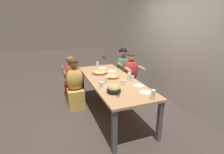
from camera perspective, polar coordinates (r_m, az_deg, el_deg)
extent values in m
plane|color=#423833|center=(3.82, 0.00, -11.59)|extent=(18.00, 18.00, 0.00)
cube|color=silver|center=(4.14, 20.98, 12.92)|extent=(10.00, 0.06, 3.20)
cube|color=tan|center=(3.51, 0.00, -1.08)|extent=(2.34, 0.90, 0.04)
cube|color=#4C4C51|center=(4.55, -9.64, -1.83)|extent=(0.07, 0.07, 0.72)
cube|color=#4C4C51|center=(2.64, 0.76, -17.54)|extent=(0.07, 0.07, 0.72)
cube|color=#4C4C51|center=(4.75, -0.40, -0.69)|extent=(0.07, 0.07, 0.72)
cube|color=#4C4C51|center=(2.97, 15.30, -13.79)|extent=(0.07, 0.07, 0.72)
cylinder|color=brown|center=(3.88, -4.02, 1.21)|extent=(0.35, 0.35, 0.02)
torus|color=tan|center=(3.87, -4.03, 1.62)|extent=(0.29, 0.29, 0.03)
cylinder|color=#E5C675|center=(3.87, -4.03, 1.54)|extent=(0.25, 0.25, 0.03)
cylinder|color=#C6422D|center=(3.91, -4.00, 1.96)|extent=(0.02, 0.02, 0.01)
cylinder|color=#C6422D|center=(3.85, -4.41, 1.71)|extent=(0.02, 0.02, 0.01)
cylinder|color=#C6422D|center=(3.88, -3.25, 1.86)|extent=(0.02, 0.02, 0.01)
cylinder|color=#C6422D|center=(3.96, -4.31, 2.17)|extent=(0.02, 0.02, 0.01)
cylinder|color=#C6422D|center=(3.91, -3.51, 1.98)|extent=(0.02, 0.02, 0.01)
cylinder|color=brown|center=(3.60, 0.13, -0.13)|extent=(0.28, 0.28, 0.02)
torus|color=tan|center=(3.59, 0.13, 0.29)|extent=(0.26, 0.26, 0.03)
cylinder|color=#E5C675|center=(3.59, 0.13, 0.21)|extent=(0.22, 0.22, 0.03)
cylinder|color=#C6422D|center=(3.57, 0.66, 0.38)|extent=(0.02, 0.02, 0.01)
cylinder|color=#C6422D|center=(3.57, -0.24, 0.37)|extent=(0.02, 0.02, 0.01)
cylinder|color=#C6422D|center=(3.62, -0.56, 0.60)|extent=(0.02, 0.02, 0.01)
cylinder|color=#C6422D|center=(3.60, 1.11, 0.51)|extent=(0.02, 0.02, 0.01)
cylinder|color=#C6422D|center=(3.55, -0.40, 0.29)|extent=(0.02, 0.02, 0.01)
cylinder|color=black|center=(2.88, 0.59, -4.56)|extent=(0.23, 0.23, 0.06)
cylinder|color=black|center=(2.73, 1.89, -5.57)|extent=(0.10, 0.02, 0.02)
ellipsoid|color=tan|center=(2.86, 0.59, -3.58)|extent=(0.20, 0.20, 0.11)
cylinder|color=white|center=(4.31, -3.03, 2.93)|extent=(0.19, 0.19, 0.01)
cube|color=#B7B7BC|center=(4.31, -3.04, 3.05)|extent=(0.04, 0.13, 0.01)
cylinder|color=white|center=(3.20, 8.62, -2.80)|extent=(0.18, 0.18, 0.01)
cube|color=#B7B7BC|center=(3.20, 8.63, -2.65)|extent=(0.13, 0.04, 0.01)
cylinder|color=white|center=(4.05, 0.03, 1.94)|extent=(0.21, 0.21, 0.01)
cube|color=#B7B7BC|center=(4.04, 0.03, 2.06)|extent=(0.13, 0.09, 0.01)
cylinder|color=white|center=(2.93, 10.83, -4.94)|extent=(0.20, 0.20, 0.01)
cube|color=#B7B7BC|center=(2.93, 10.84, -4.77)|extent=(0.10, 0.11, 0.01)
cylinder|color=silver|center=(3.21, 3.63, -1.79)|extent=(0.08, 0.08, 0.09)
cylinder|color=#1EA8DB|center=(3.21, 3.62, -2.00)|extent=(0.07, 0.07, 0.07)
cylinder|color=black|center=(3.19, 3.76, -1.69)|extent=(0.01, 0.01, 0.11)
cylinder|color=silver|center=(3.60, 5.67, 0.67)|extent=(0.07, 0.07, 0.12)
cylinder|color=black|center=(3.61, 5.66, 0.27)|extent=(0.06, 0.06, 0.07)
cylinder|color=silver|center=(2.70, 13.30, -5.60)|extent=(0.07, 0.07, 0.15)
cylinder|color=black|center=(2.71, 13.26, -6.16)|extent=(0.06, 0.06, 0.09)
cylinder|color=silver|center=(3.06, -3.47, -2.62)|extent=(0.06, 0.06, 0.11)
cylinder|color=silver|center=(3.30, -1.83, -0.93)|extent=(0.06, 0.06, 0.12)
cylinder|color=silver|center=(3.30, -1.83, -1.15)|extent=(0.05, 0.05, 0.09)
cylinder|color=silver|center=(3.42, 6.69, -0.49)|extent=(0.06, 0.06, 0.10)
cylinder|color=silver|center=(3.43, 6.68, -0.85)|extent=(0.06, 0.06, 0.06)
cylinder|color=silver|center=(4.45, -4.79, 4.20)|extent=(0.06, 0.06, 0.13)
cylinder|color=black|center=(4.45, -4.78, 3.90)|extent=(0.06, 0.06, 0.09)
cylinder|color=silver|center=(3.49, 5.64, 0.05)|extent=(0.07, 0.07, 0.11)
cylinder|color=black|center=(3.50, 5.62, -0.43)|extent=(0.06, 0.06, 0.05)
cube|color=gold|center=(3.98, -11.64, -7.06)|extent=(0.32, 0.34, 0.45)
ellipsoid|color=gold|center=(3.81, -12.09, -0.63)|extent=(0.24, 0.36, 0.50)
sphere|color=brown|center=(3.71, -12.44, 4.38)|extent=(0.20, 0.20, 0.20)
ellipsoid|color=#422814|center=(3.71, -12.48, 4.91)|extent=(0.21, 0.21, 0.14)
cylinder|color=brown|center=(3.96, -15.12, 1.34)|extent=(0.28, 0.06, 0.06)
cylinder|color=brown|center=(4.00, -10.26, 1.88)|extent=(0.28, 0.06, 0.06)
cube|color=#B22D2D|center=(4.44, -12.75, -4.44)|extent=(0.32, 0.34, 0.45)
ellipsoid|color=#B22D2D|center=(4.28, -13.18, 1.21)|extent=(0.24, 0.36, 0.47)
sphere|color=brown|center=(4.20, -13.49, 5.34)|extent=(0.18, 0.18, 0.18)
ellipsoid|color=brown|center=(4.20, -13.52, 5.76)|extent=(0.18, 0.18, 0.12)
cylinder|color=brown|center=(4.44, -15.83, 2.80)|extent=(0.28, 0.06, 0.06)
cylinder|color=brown|center=(4.48, -11.49, 3.27)|extent=(0.28, 0.06, 0.06)
cube|color=#B22D2D|center=(4.37, 5.92, -4.41)|extent=(0.32, 0.34, 0.45)
ellipsoid|color=#B22D2D|center=(4.21, 6.14, 1.87)|extent=(0.24, 0.36, 0.55)
sphere|color=tan|center=(4.12, 6.30, 6.65)|extent=(0.18, 0.18, 0.18)
ellipsoid|color=#422814|center=(4.11, 6.32, 7.07)|extent=(0.18, 0.18, 0.12)
cylinder|color=tan|center=(4.08, 9.64, 2.88)|extent=(0.28, 0.06, 0.06)
cylinder|color=tan|center=(3.92, 5.32, 2.44)|extent=(0.28, 0.06, 0.06)
cube|color=#477556|center=(4.75, 3.45, -2.44)|extent=(0.32, 0.34, 0.45)
ellipsoid|color=#477556|center=(4.60, 3.57, 3.44)|extent=(0.24, 0.36, 0.56)
sphere|color=#9E7051|center=(4.52, 3.66, 8.09)|extent=(0.21, 0.21, 0.21)
ellipsoid|color=black|center=(4.51, 3.67, 8.55)|extent=(0.21, 0.21, 0.15)
cylinder|color=#9E7051|center=(4.47, 6.70, 4.46)|extent=(0.28, 0.06, 0.06)
cylinder|color=#9E7051|center=(4.32, 2.66, 4.09)|extent=(0.28, 0.06, 0.06)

